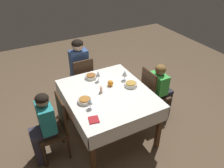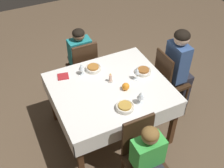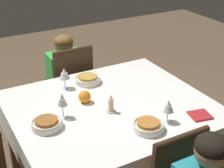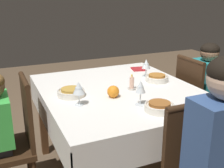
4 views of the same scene
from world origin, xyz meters
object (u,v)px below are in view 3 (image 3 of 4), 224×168
dining_table (111,116)px  chair_north (71,90)px  bowl_south (148,126)px  wine_glass_south (168,107)px  wine_glass_north (64,74)px  bowl_west (47,124)px  orange_fruit (85,97)px  person_child_green (64,79)px  napkin_red_folded (200,115)px  candle_centerpiece (111,106)px  wine_glass_west (62,100)px  bowl_north (88,79)px

dining_table → chair_north: chair_north is taller
chair_north → bowl_south: size_ratio=4.94×
wine_glass_south → wine_glass_north: size_ratio=0.96×
bowl_west → chair_north: bearing=59.7°
wine_glass_north → bowl_south: bearing=-72.8°
dining_table → wine_glass_north: 0.46m
bowl_west → orange_fruit: 0.37m
orange_fruit → wine_glass_north: bearing=98.3°
person_child_green → napkin_red_folded: 1.41m
candle_centerpiece → napkin_red_folded: candle_centerpiece is taller
wine_glass_south → orange_fruit: wine_glass_south is taller
chair_north → person_child_green: (0.00, 0.16, 0.04)m
chair_north → napkin_red_folded: 1.27m
bowl_west → bowl_south: (0.52, -0.31, -0.00)m
chair_north → candle_centerpiece: size_ratio=7.70×
chair_north → bowl_south: (0.03, -1.14, 0.28)m
wine_glass_south → napkin_red_folded: bearing=-12.6°
candle_centerpiece → bowl_west: bearing=176.2°
napkin_red_folded → orange_fruit: bearing=137.8°
orange_fruit → napkin_red_folded: 0.76m
person_child_green → wine_glass_south: 1.34m
dining_table → candle_centerpiece: (-0.04, -0.08, 0.13)m
dining_table → wine_glass_west: wine_glass_west is taller
chair_north → wine_glass_west: size_ratio=5.52×
person_child_green → bowl_south: (0.03, -1.30, 0.25)m
wine_glass_west → napkin_red_folded: 0.87m
orange_fruit → bowl_west: bearing=-152.8°
bowl_south → orange_fruit: bearing=111.8°
chair_north → candle_centerpiece: chair_north is taller
bowl_west → candle_centerpiece: size_ratio=1.54×
person_child_green → wine_glass_south: person_child_green is taller
wine_glass_north → candle_centerpiece: size_ratio=1.32×
person_child_green → orange_fruit: (-0.16, -0.83, 0.26)m
dining_table → bowl_south: bearing=-81.5°
wine_glass_south → orange_fruit: bearing=126.5°
bowl_west → wine_glass_south: wine_glass_south is taller
wine_glass_north → orange_fruit: 0.27m
wine_glass_north → napkin_red_folded: wine_glass_north is taller
wine_glass_west → orange_fruit: bearing=27.9°
wine_glass_south → orange_fruit: (-0.34, 0.46, -0.06)m
person_child_green → wine_glass_west: (-0.36, -0.93, 0.34)m
chair_north → wine_glass_west: (-0.36, -0.77, 0.37)m
bowl_south → wine_glass_north: 0.77m
wine_glass_west → wine_glass_south: size_ratio=1.10×
wine_glass_south → bowl_south: bearing=-174.0°
chair_north → wine_glass_north: (-0.20, -0.41, 0.37)m
napkin_red_folded → bowl_north: bearing=118.4°
dining_table → wine_glass_south: size_ratio=8.53×
candle_centerpiece → bowl_north: bearing=83.8°
person_child_green → wine_glass_north: bearing=70.8°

